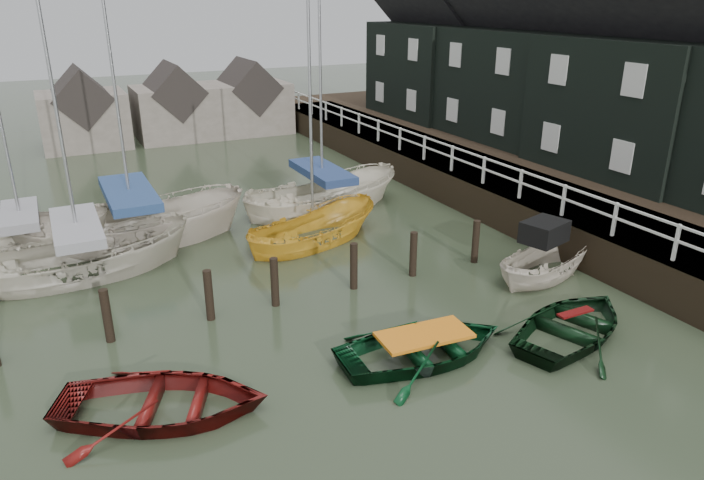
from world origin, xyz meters
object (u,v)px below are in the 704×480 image
rowboat_dkgreen (572,335)px  motorboat (544,272)px  sailboat_c (314,241)px  sailboat_e (27,250)px  sailboat_a (84,272)px  rowboat_red (164,414)px  sailboat_b (135,240)px  sailboat_d (323,208)px  rowboat_green (423,358)px

rowboat_dkgreen → motorboat: (1.92, 3.12, 0.10)m
sailboat_c → sailboat_e: 9.50m
sailboat_a → sailboat_c: size_ratio=1.27×
rowboat_red → sailboat_a: bearing=30.3°
sailboat_b → rowboat_dkgreen: bearing=-137.1°
rowboat_red → motorboat: motorboat is taller
sailboat_a → sailboat_d: 9.36m
rowboat_green → sailboat_b: bearing=28.2°
rowboat_dkgreen → sailboat_e: bearing=25.7°
rowboat_red → sailboat_c: size_ratio=0.45×
rowboat_green → sailboat_d: (2.33, 11.05, 0.06)m
rowboat_red → sailboat_c: sailboat_c is taller
sailboat_b → sailboat_d: size_ratio=1.12×
motorboat → sailboat_e: bearing=41.0°
rowboat_red → sailboat_b: size_ratio=0.34×
rowboat_red → sailboat_d: sailboat_d is taller
rowboat_dkgreen → sailboat_b: (-8.79, 11.54, 0.06)m
sailboat_a → rowboat_dkgreen: bearing=-134.8°
motorboat → sailboat_e: (-14.07, 9.03, -0.04)m
rowboat_green → motorboat: size_ratio=0.95×
sailboat_c → rowboat_red: bearing=121.8°
sailboat_c → sailboat_d: 3.45m
sailboat_b → rowboat_green: bearing=-150.0°
rowboat_red → motorboat: (11.70, 1.79, 0.10)m
rowboat_dkgreen → sailboat_b: size_ratio=0.32×
sailboat_e → sailboat_c: bearing=-117.8°
motorboat → rowboat_red: bearing=82.4°
sailboat_a → sailboat_e: 3.12m
motorboat → sailboat_a: size_ratio=0.37×
rowboat_red → rowboat_green: (5.88, -0.54, 0.00)m
rowboat_red → rowboat_dkgreen: rowboat_red is taller
motorboat → sailboat_d: (-3.49, 8.72, -0.04)m
rowboat_red → sailboat_b: 10.27m
motorboat → sailboat_a: (-12.53, 6.32, -0.04)m
rowboat_dkgreen → rowboat_red: bearing=63.0°
sailboat_d → sailboat_e: size_ratio=1.14×
sailboat_b → sailboat_e: (-3.37, 0.61, 0.01)m
rowboat_green → sailboat_e: bearing=39.8°
rowboat_dkgreen → sailboat_d: (-1.57, 11.83, 0.06)m
sailboat_d → sailboat_c: bearing=145.0°
sailboat_b → sailboat_c: bearing=-110.6°
sailboat_b → rowboat_red: bearing=-179.9°
rowboat_red → motorboat: bearing=-56.9°
sailboat_c → rowboat_green: bearing=158.2°
sailboat_a → sailboat_b: 2.79m
rowboat_red → sailboat_b: (0.99, 10.22, 0.06)m
rowboat_dkgreen → sailboat_d: size_ratio=0.36×
rowboat_green → sailboat_a: size_ratio=0.35×
sailboat_a → sailboat_d: sailboat_a is taller
rowboat_green → sailboat_e: sailboat_e is taller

